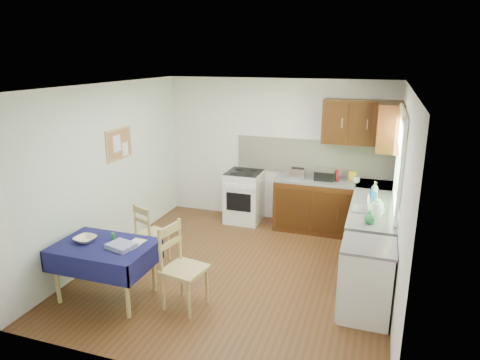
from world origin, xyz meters
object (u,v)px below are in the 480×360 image
(chair_far, at_px, (150,231))
(kettle, at_px, (377,208))
(toaster, at_px, (298,173))
(chair_near, at_px, (181,264))
(dish_rack, at_px, (368,209))
(sandwich_press, at_px, (325,174))
(dining_table, at_px, (104,253))

(chair_far, distance_m, kettle, 3.11)
(toaster, bearing_deg, chair_near, -89.54)
(dish_rack, relative_size, kettle, 1.69)
(sandwich_press, xyz_separation_m, dish_rack, (0.75, -1.29, -0.07))
(kettle, bearing_deg, chair_near, -147.67)
(toaster, distance_m, dish_rack, 1.70)
(toaster, xyz_separation_m, dish_rack, (1.18, -1.22, -0.06))
(chair_near, bearing_deg, toaster, -6.40)
(sandwich_press, bearing_deg, toaster, 172.70)
(chair_near, bearing_deg, chair_far, 56.31)
(kettle, bearing_deg, dish_rack, 119.73)
(dish_rack, bearing_deg, dining_table, -127.61)
(dining_table, xyz_separation_m, dish_rack, (2.94, 1.65, 0.33))
(sandwich_press, bearing_deg, dish_rack, -76.29)
(sandwich_press, relative_size, dish_rack, 0.78)
(chair_near, height_order, dish_rack, dish_rack)
(dining_table, distance_m, dish_rack, 3.39)
(dining_table, xyz_separation_m, chair_far, (0.02, 1.02, -0.14))
(chair_near, relative_size, dish_rack, 2.48)
(chair_near, xyz_separation_m, toaster, (0.81, 2.74, 0.45))
(chair_far, distance_m, sandwich_press, 2.95)
(chair_near, xyz_separation_m, kettle, (2.10, 1.33, 0.47))
(chair_far, height_order, kettle, kettle)
(chair_near, relative_size, sandwich_press, 3.19)
(dining_table, bearing_deg, toaster, 59.48)
(sandwich_press, xyz_separation_m, kettle, (0.86, -1.48, 0.02))
(dining_table, bearing_deg, kettle, 26.52)
(chair_far, bearing_deg, sandwich_press, -115.89)
(dining_table, bearing_deg, chair_near, 8.67)
(chair_far, relative_size, chair_near, 0.86)
(dining_table, relative_size, chair_far, 1.33)
(chair_near, bearing_deg, dining_table, 107.79)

